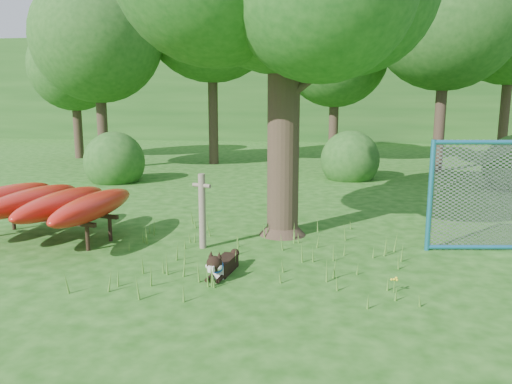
# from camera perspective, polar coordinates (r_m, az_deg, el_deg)

# --- Properties ---
(ground) EXTENTS (80.00, 80.00, 0.00)m
(ground) POSITION_cam_1_polar(r_m,az_deg,el_deg) (7.13, -3.02, -9.67)
(ground) COLOR #174A0E
(ground) RESTS_ON ground
(wooden_post) EXTENTS (0.34, 0.19, 1.26)m
(wooden_post) POSITION_cam_1_polar(r_m,az_deg,el_deg) (8.32, -6.17, -1.96)
(wooden_post) COLOR #695D4E
(wooden_post) RESTS_ON ground
(kayak_rack) EXTENTS (2.82, 3.03, 0.89)m
(kayak_rack) POSITION_cam_1_polar(r_m,az_deg,el_deg) (9.52, -22.90, -1.07)
(kayak_rack) COLOR black
(kayak_rack) RESTS_ON ground
(husky_dog) EXTENTS (0.34, 0.95, 0.43)m
(husky_dog) POSITION_cam_1_polar(r_m,az_deg,el_deg) (7.16, -3.98, -8.32)
(husky_dog) COLOR black
(husky_dog) RESTS_ON ground
(wildflower_clump) EXTENTS (0.10, 0.09, 0.21)m
(wildflower_clump) POSITION_cam_1_polar(r_m,az_deg,el_deg) (6.77, 15.56, -9.72)
(wildflower_clump) COLOR #4A7E29
(wildflower_clump) RESTS_ON ground
(bg_tree_a) EXTENTS (4.40, 4.40, 6.70)m
(bg_tree_a) POSITION_cam_1_polar(r_m,az_deg,el_deg) (18.42, -17.68, 16.46)
(bg_tree_a) COLOR #31241B
(bg_tree_a) RESTS_ON ground
(bg_tree_b) EXTENTS (5.20, 5.20, 8.22)m
(bg_tree_b) POSITION_cam_1_polar(r_m,az_deg,el_deg) (19.31, -5.10, 19.99)
(bg_tree_b) COLOR #31241B
(bg_tree_b) RESTS_ON ground
(bg_tree_c) EXTENTS (4.00, 4.00, 6.12)m
(bg_tree_c) POSITION_cam_1_polar(r_m,az_deg,el_deg) (19.62, 9.07, 15.33)
(bg_tree_c) COLOR #31241B
(bg_tree_c) RESTS_ON ground
(bg_tree_d) EXTENTS (4.80, 4.80, 7.50)m
(bg_tree_d) POSITION_cam_1_polar(r_m,az_deg,el_deg) (18.12, 20.98, 18.29)
(bg_tree_d) COLOR #31241B
(bg_tree_d) RESTS_ON ground
(bg_tree_f) EXTENTS (3.60, 3.60, 5.55)m
(bg_tree_f) POSITION_cam_1_polar(r_m,az_deg,el_deg) (22.15, -20.10, 13.31)
(bg_tree_f) COLOR #31241B
(bg_tree_f) RESTS_ON ground
(shrub_left) EXTENTS (1.80, 1.80, 1.80)m
(shrub_left) POSITION_cam_1_polar(r_m,az_deg,el_deg) (15.61, -15.76, 1.15)
(shrub_left) COLOR #1E4C18
(shrub_left) RESTS_ON ground
(shrub_mid) EXTENTS (1.80, 1.80, 1.80)m
(shrub_mid) POSITION_cam_1_polar(r_m,az_deg,el_deg) (15.77, 10.62, 1.46)
(shrub_mid) COLOR #1E4C18
(shrub_mid) RESTS_ON ground
(wooded_hillside) EXTENTS (80.00, 12.00, 6.00)m
(wooded_hillside) POSITION_cam_1_polar(r_m,az_deg,el_deg) (34.58, 6.20, 11.50)
(wooded_hillside) COLOR #1E4C18
(wooded_hillside) RESTS_ON ground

